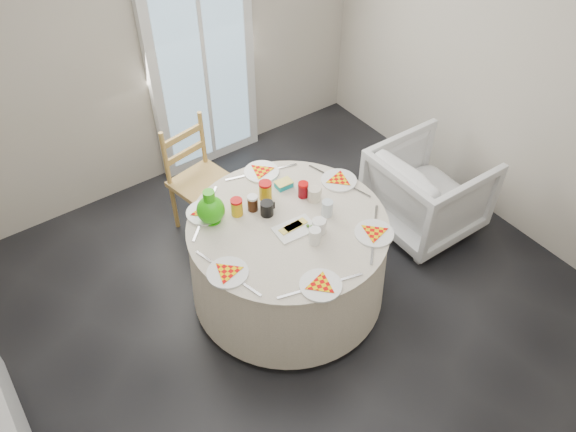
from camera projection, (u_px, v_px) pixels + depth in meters
floor at (298, 306)px, 4.17m from camera, size 4.00×4.00×0.00m
wall_back at (151, 41)px, 4.46m from camera, size 4.00×0.02×2.60m
wall_right at (519, 70)px, 4.12m from camera, size 0.02×4.00×2.60m
glass_door at (202, 58)px, 4.77m from camera, size 1.00×0.08×2.10m
radiator at (6, 401)px, 3.21m from camera, size 0.07×1.00×0.55m
table at (288, 259)px, 4.01m from camera, size 1.40×1.40×0.71m
wooden_chair at (202, 183)px, 4.48m from camera, size 0.51×0.49×0.97m
armchair at (428, 189)px, 4.54m from camera, size 0.75×0.80×0.82m
place_settings at (288, 219)px, 3.74m from camera, size 1.74×1.74×0.03m
jar_cluster at (269, 196)px, 3.83m from camera, size 0.58×0.34×0.16m
butter_tub at (284, 181)px, 4.00m from camera, size 0.13×0.09×0.05m
green_pitcher at (210, 205)px, 3.69m from camera, size 0.22×0.22×0.25m
cheese_platter at (295, 225)px, 3.69m from camera, size 0.28×0.19×0.03m
mugs_glasses at (299, 205)px, 3.78m from camera, size 0.73×0.73×0.13m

